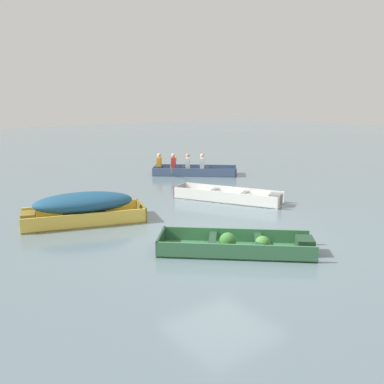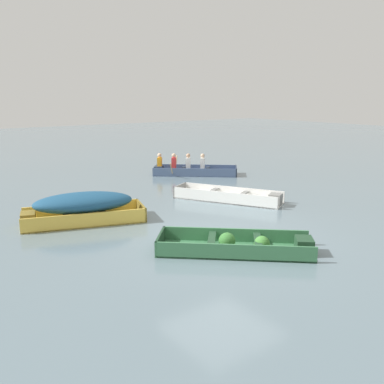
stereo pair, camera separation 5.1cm
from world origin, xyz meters
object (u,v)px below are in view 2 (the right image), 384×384
at_px(skiff_yellow_mid_moored, 82,205).
at_px(dinghy_green_foreground, 242,246).
at_px(rowboat_slate_blue_with_crew, 189,169).
at_px(skiff_white_near_moored, 232,197).

bearing_deg(skiff_yellow_mid_moored, dinghy_green_foreground, -65.63).
distance_m(dinghy_green_foreground, rowboat_slate_blue_with_crew, 9.45).
bearing_deg(skiff_yellow_mid_moored, rowboat_slate_blue_with_crew, 31.81).
bearing_deg(rowboat_slate_blue_with_crew, skiff_yellow_mid_moored, -148.19).
bearing_deg(dinghy_green_foreground, skiff_yellow_mid_moored, 114.37).
distance_m(dinghy_green_foreground, skiff_white_near_moored, 4.57).
distance_m(skiff_yellow_mid_moored, rowboat_slate_blue_with_crew, 7.68).
distance_m(skiff_white_near_moored, skiff_yellow_mid_moored, 4.84).
height_order(dinghy_green_foreground, skiff_yellow_mid_moored, skiff_yellow_mid_moored).
bearing_deg(rowboat_slate_blue_with_crew, skiff_white_near_moored, -110.38).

